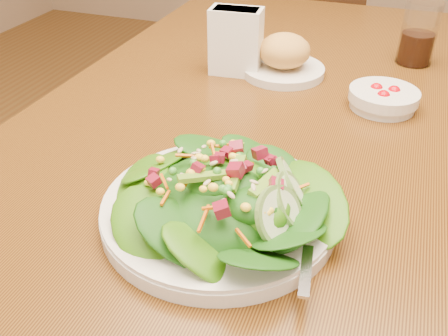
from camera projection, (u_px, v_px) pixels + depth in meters
The scene contains 7 objects.
dining_table at pixel (286, 146), 1.00m from camera, with size 0.90×1.40×0.75m.
chair_far at pixel (307, 47), 1.95m from camera, with size 0.44×0.45×0.91m.
salad_plate at pixel (226, 199), 0.63m from camera, with size 0.31×0.31×0.09m.
bread_plate at pixel (284, 58), 1.03m from camera, with size 0.17×0.17×0.09m.
tomato_bowl at pixel (383, 98), 0.91m from camera, with size 0.13×0.13×0.04m.
drinking_glass at pixel (418, 37), 1.07m from camera, with size 0.08×0.08×0.13m.
napkin_holder at pixel (236, 40), 1.02m from camera, with size 0.11×0.07×0.14m.
Camera 1 is at (0.17, -0.85, 1.17)m, focal length 40.00 mm.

